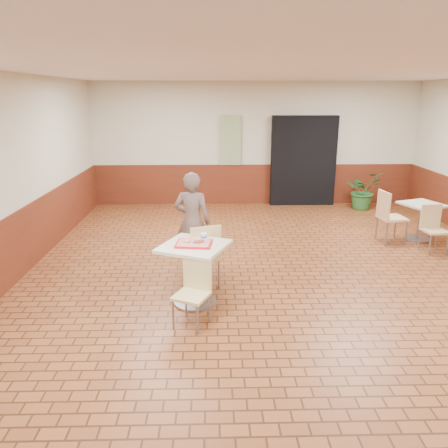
{
  "coord_description": "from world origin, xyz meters",
  "views": [
    {
      "loc": [
        -1.04,
        -5.87,
        2.67
      ],
      "look_at": [
        -0.89,
        -0.06,
        0.95
      ],
      "focal_mm": 35.0,
      "sensor_mm": 36.0,
      "label": 1
    }
  ],
  "objects_px": {
    "ring_donut": "(187,241)",
    "paper_cup": "(204,237)",
    "main_table": "(194,264)",
    "potted_plant": "(363,190)",
    "chair_second_left": "(389,214)",
    "chair_main_front": "(194,288)",
    "chair_second_front": "(433,226)",
    "customer": "(192,222)",
    "second_table": "(421,215)",
    "chair_main_back": "(203,253)",
    "serving_tray": "(194,244)",
    "long_john_donut": "(198,241)"
  },
  "relations": [
    {
      "from": "ring_donut",
      "to": "second_table",
      "type": "height_order",
      "value": "ring_donut"
    },
    {
      "from": "serving_tray",
      "to": "second_table",
      "type": "distance_m",
      "value": 4.93
    },
    {
      "from": "serving_tray",
      "to": "long_john_donut",
      "type": "distance_m",
      "value": 0.07
    },
    {
      "from": "chair_main_back",
      "to": "ring_donut",
      "type": "height_order",
      "value": "chair_main_back"
    },
    {
      "from": "second_table",
      "to": "ring_donut",
      "type": "bearing_deg",
      "value": -149.34
    },
    {
      "from": "customer",
      "to": "long_john_donut",
      "type": "xyz_separation_m",
      "value": [
        0.13,
        -1.23,
        0.09
      ]
    },
    {
      "from": "paper_cup",
      "to": "potted_plant",
      "type": "xyz_separation_m",
      "value": [
        3.76,
        4.88,
        -0.45
      ]
    },
    {
      "from": "second_table",
      "to": "main_table",
      "type": "bearing_deg",
      "value": -148.45
    },
    {
      "from": "serving_tray",
      "to": "long_john_donut",
      "type": "relative_size",
      "value": 2.83
    },
    {
      "from": "chair_second_left",
      "to": "potted_plant",
      "type": "xyz_separation_m",
      "value": [
        0.36,
        2.5,
        -0.09
      ]
    },
    {
      "from": "long_john_donut",
      "to": "chair_main_back",
      "type": "bearing_deg",
      "value": 83.82
    },
    {
      "from": "chair_main_back",
      "to": "chair_second_front",
      "type": "xyz_separation_m",
      "value": [
        4.01,
        1.46,
        -0.07
      ]
    },
    {
      "from": "customer",
      "to": "ring_donut",
      "type": "height_order",
      "value": "customer"
    },
    {
      "from": "chair_main_back",
      "to": "chair_second_front",
      "type": "bearing_deg",
      "value": 179.72
    },
    {
      "from": "customer",
      "to": "paper_cup",
      "type": "height_order",
      "value": "customer"
    },
    {
      "from": "main_table",
      "to": "chair_main_back",
      "type": "xyz_separation_m",
      "value": [
        0.11,
        0.48,
        -0.02
      ]
    },
    {
      "from": "main_table",
      "to": "second_table",
      "type": "height_order",
      "value": "main_table"
    },
    {
      "from": "customer",
      "to": "second_table",
      "type": "distance_m",
      "value": 4.48
    },
    {
      "from": "chair_main_back",
      "to": "serving_tray",
      "type": "bearing_deg",
      "value": 56.93
    },
    {
      "from": "chair_main_back",
      "to": "potted_plant",
      "type": "bearing_deg",
      "value": -150.41
    },
    {
      "from": "chair_main_back",
      "to": "chair_second_left",
      "type": "relative_size",
      "value": 0.98
    },
    {
      "from": "ring_donut",
      "to": "chair_second_left",
      "type": "distance_m",
      "value": 4.37
    },
    {
      "from": "ring_donut",
      "to": "main_table",
      "type": "bearing_deg",
      "value": -22.12
    },
    {
      "from": "chair_second_left",
      "to": "chair_second_front",
      "type": "xyz_separation_m",
      "value": [
        0.59,
        -0.52,
        -0.08
      ]
    },
    {
      "from": "main_table",
      "to": "customer",
      "type": "distance_m",
      "value": 1.24
    },
    {
      "from": "main_table",
      "to": "potted_plant",
      "type": "distance_m",
      "value": 6.3
    },
    {
      "from": "customer",
      "to": "potted_plant",
      "type": "height_order",
      "value": "customer"
    },
    {
      "from": "chair_main_front",
      "to": "customer",
      "type": "xyz_separation_m",
      "value": [
        -0.09,
        1.74,
        0.33
      ]
    },
    {
      "from": "ring_donut",
      "to": "chair_second_left",
      "type": "bearing_deg",
      "value": 33.9
    },
    {
      "from": "long_john_donut",
      "to": "chair_second_front",
      "type": "distance_m",
      "value": 4.52
    },
    {
      "from": "chair_main_back",
      "to": "second_table",
      "type": "height_order",
      "value": "chair_main_back"
    },
    {
      "from": "main_table",
      "to": "chair_main_back",
      "type": "relative_size",
      "value": 0.86
    },
    {
      "from": "serving_tray",
      "to": "chair_second_front",
      "type": "height_order",
      "value": "serving_tray"
    },
    {
      "from": "potted_plant",
      "to": "long_john_donut",
      "type": "bearing_deg",
      "value": -127.62
    },
    {
      "from": "chair_main_front",
      "to": "chair_second_left",
      "type": "distance_m",
      "value": 4.61
    },
    {
      "from": "second_table",
      "to": "chair_second_left",
      "type": "distance_m",
      "value": 0.67
    },
    {
      "from": "ring_donut",
      "to": "paper_cup",
      "type": "relative_size",
      "value": 0.97
    },
    {
      "from": "chair_main_front",
      "to": "chair_second_front",
      "type": "height_order",
      "value": "chair_second_front"
    },
    {
      "from": "long_john_donut",
      "to": "chair_second_left",
      "type": "xyz_separation_m",
      "value": [
        3.47,
        2.47,
        -0.33
      ]
    },
    {
      "from": "serving_tray",
      "to": "chair_second_front",
      "type": "bearing_deg",
      "value": 25.26
    },
    {
      "from": "chair_main_front",
      "to": "ring_donut",
      "type": "xyz_separation_m",
      "value": [
        -0.1,
        0.56,
        0.41
      ]
    },
    {
      "from": "main_table",
      "to": "long_john_donut",
      "type": "height_order",
      "value": "long_john_donut"
    },
    {
      "from": "chair_second_left",
      "to": "chair_main_front",
      "type": "bearing_deg",
      "value": 123.28
    },
    {
      "from": "main_table",
      "to": "paper_cup",
      "type": "relative_size",
      "value": 8.37
    },
    {
      "from": "main_table",
      "to": "second_table",
      "type": "bearing_deg",
      "value": 31.55
    },
    {
      "from": "chair_main_front",
      "to": "paper_cup",
      "type": "xyz_separation_m",
      "value": [
        0.11,
        0.6,
        0.45
      ]
    },
    {
      "from": "chair_second_left",
      "to": "potted_plant",
      "type": "distance_m",
      "value": 2.52
    },
    {
      "from": "ring_donut",
      "to": "chair_second_front",
      "type": "distance_m",
      "value": 4.64
    },
    {
      "from": "main_table",
      "to": "ring_donut",
      "type": "xyz_separation_m",
      "value": [
        -0.09,
        0.04,
        0.31
      ]
    },
    {
      "from": "chair_main_back",
      "to": "customer",
      "type": "xyz_separation_m",
      "value": [
        -0.18,
        0.74,
        0.25
      ]
    }
  ]
}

